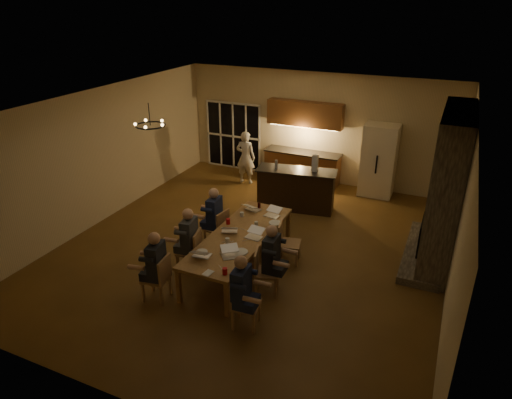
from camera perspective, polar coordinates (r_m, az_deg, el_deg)
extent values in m
plane|color=brown|center=(10.17, -0.41, -6.13)|extent=(9.00, 9.00, 0.00)
cube|color=tan|center=(13.49, 7.65, 8.83)|extent=(8.00, 0.04, 3.20)
cube|color=tan|center=(11.62, -18.86, 5.18)|extent=(0.04, 9.00, 3.20)
cube|color=tan|center=(8.74, 24.32, -2.00)|extent=(0.04, 9.00, 3.20)
cube|color=white|center=(8.98, -0.47, 11.87)|extent=(8.00, 9.00, 0.04)
cube|color=black|center=(14.56, -2.82, 7.92)|extent=(1.86, 0.08, 2.10)
cube|color=#72695A|center=(9.84, 22.69, 1.16)|extent=(0.58, 2.50, 3.20)
cube|color=#F0E6C9|center=(12.94, 15.10, 4.73)|extent=(0.90, 0.68, 2.00)
cube|color=#A17B40|center=(9.35, -2.05, -6.46)|extent=(1.10, 3.14, 0.75)
cube|color=black|center=(11.83, 5.02, 1.27)|extent=(2.11, 0.99, 1.08)
imported|color=silver|center=(13.40, -1.31, 5.29)|extent=(0.60, 0.41, 1.57)
torus|color=black|center=(9.49, -13.07, 9.02)|extent=(0.61, 0.61, 0.03)
cylinder|color=silver|center=(8.88, -3.60, -5.13)|extent=(0.09, 0.09, 0.10)
cylinder|color=silver|center=(9.47, 0.03, -3.06)|extent=(0.08, 0.08, 0.10)
cylinder|color=silver|center=(9.87, -1.77, -1.87)|extent=(0.09, 0.09, 0.10)
cylinder|color=red|center=(7.94, -3.91, -8.93)|extent=(0.09, 0.09, 0.12)
cylinder|color=red|center=(9.57, -3.51, -2.74)|extent=(0.09, 0.09, 0.12)
cylinder|color=#B2B2B7|center=(8.58, -4.24, -6.17)|extent=(0.07, 0.07, 0.12)
cylinder|color=#3F0F0C|center=(10.27, 0.39, -0.72)|extent=(0.07, 0.07, 0.12)
cylinder|color=silver|center=(8.57, -1.92, -6.55)|extent=(0.27, 0.27, 0.02)
cylinder|color=silver|center=(8.63, -6.80, -6.51)|extent=(0.22, 0.22, 0.02)
cylinder|color=silver|center=(9.61, 2.40, -2.92)|extent=(0.26, 0.26, 0.02)
cube|color=white|center=(8.02, -6.02, -9.12)|extent=(0.16, 0.21, 0.01)
cylinder|color=#99999E|center=(11.62, 2.54, 4.40)|extent=(0.07, 0.07, 0.24)
cube|color=silver|center=(11.54, 7.39, 4.54)|extent=(0.14, 0.14, 0.42)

